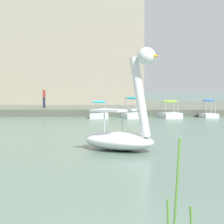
# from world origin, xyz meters

# --- Properties ---
(shore_bank_far) EXTENTS (121.81, 22.74, 0.56)m
(shore_bank_far) POSITION_xyz_m (0.00, 40.52, 0.28)
(shore_bank_far) COLOR #5B6051
(shore_bank_far) RESTS_ON ground_plane
(swan_boat) EXTENTS (3.18, 2.89, 3.63)m
(swan_boat) POSITION_xyz_m (0.49, 10.24, 0.73)
(swan_boat) COLOR white
(swan_boat) RESTS_ON ground_plane
(pedal_boat_blue) EXTENTS (1.24, 1.82, 1.45)m
(pedal_boat_blue) POSITION_xyz_m (7.82, 27.96, 0.47)
(pedal_boat_blue) COLOR white
(pedal_boat_blue) RESTS_ON ground_plane
(pedal_boat_lime) EXTENTS (1.70, 2.43, 1.38)m
(pedal_boat_lime) POSITION_xyz_m (4.73, 27.61, 0.41)
(pedal_boat_lime) COLOR white
(pedal_boat_lime) RESTS_ON ground_plane
(pedal_boat_teal) EXTENTS (1.64, 2.20, 1.63)m
(pedal_boat_teal) POSITION_xyz_m (1.83, 27.60, 0.44)
(pedal_boat_teal) COLOR white
(pedal_boat_teal) RESTS_ON ground_plane
(pedal_boat_cyan) EXTENTS (1.44, 2.28, 1.35)m
(pedal_boat_cyan) POSITION_xyz_m (-0.73, 27.58, 0.40)
(pedal_boat_cyan) COLOR white
(pedal_boat_cyan) RESTS_ON ground_plane
(person_on_path) EXTENTS (0.23, 0.23, 1.79)m
(person_on_path) POSITION_xyz_m (-5.72, 32.63, 1.52)
(person_on_path) COLOR #23283D
(person_on_path) RESTS_ON shore_bank_far
(apartment_block) EXTENTS (21.55, 12.47, 11.44)m
(apartment_block) POSITION_xyz_m (-6.45, 46.02, 6.28)
(apartment_block) COLOR #B2A893
(apartment_block) RESTS_ON shore_bank_far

